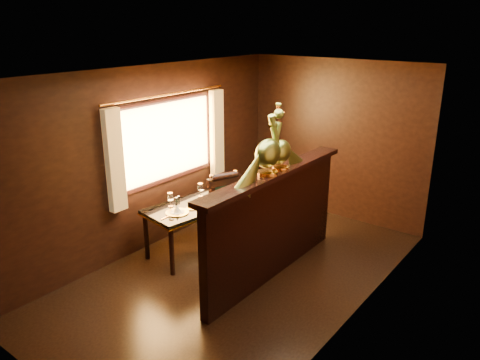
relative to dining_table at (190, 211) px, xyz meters
The scene contains 8 objects.
ground 1.07m from the dining_table, ahead, with size 5.00×5.00×0.00m, color black.
room_shell 1.23m from the dining_table, ahead, with size 3.04×5.04×2.52m.
partition 1.21m from the dining_table, 10.99° to the left, with size 0.26×2.70×1.36m.
dining_table is the anchor object (origin of this frame).
chair_left 0.42m from the dining_table, 36.54° to the left, with size 0.56×0.57×1.20m.
chair_right 0.99m from the dining_table, 47.50° to the left, with size 0.50×0.52×1.20m.
peacock_left 1.64m from the dining_table, ahead, with size 0.25×0.67×0.80m, color #1B5234, non-canonical shape.
peacock_right 1.63m from the dining_table, 15.65° to the left, with size 0.21×0.57×0.68m, color #1B5234, non-canonical shape.
Camera 1 is at (3.18, -4.09, 3.04)m, focal length 35.00 mm.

